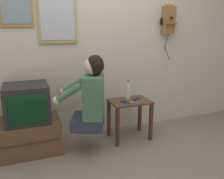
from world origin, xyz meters
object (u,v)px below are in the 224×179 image
Objects in this scene: framed_picture at (15,3)px; cell_phone_held at (125,102)px; wall_mirror at (57,11)px; television at (27,103)px; cell_phone_spare at (136,99)px; toothbrush at (135,102)px; water_bottle at (128,90)px; person at (91,95)px; wall_phone_antique at (168,20)px.

framed_picture is 1.70m from cell_phone_held.
cell_phone_held is (0.72, -0.38, -1.09)m from wall_mirror.
television is at bearing -85.15° from framed_picture.
toothbrush reaches higher than cell_phone_spare.
framed_picture is 3.85× the size of cell_phone_held.
water_bottle is 1.54× the size of toothbrush.
toothbrush is at bearing -64.38° from person.
person is at bearing -34.60° from framed_picture.
cell_phone_held is 0.20m from cell_phone_spare.
framed_picture reaches higher than water_bottle.
cell_phone_held is (0.47, 0.10, -0.16)m from person.
cell_phone_spare is at bearing -13.26° from framed_picture.
water_bottle reaches higher than cell_phone_spare.
television is 0.64× the size of wall_mirror.
wall_phone_antique is 1.27m from toothbrush.
water_bottle is (1.27, -0.26, -1.06)m from framed_picture.
wall_phone_antique is at bearing -49.13° from person.
cell_phone_spare is 0.84× the size of toothbrush.
person is 5.28× the size of toothbrush.
television reaches higher than toothbrush.
toothbrush is at bearing -70.90° from cell_phone_spare.
framed_picture reaches higher than wall_phone_antique.
framed_picture is at bearing -142.28° from cell_phone_spare.
wall_phone_antique is 1.15m from water_bottle.
wall_mirror is at bearing 43.53° from toothbrush.
wall_phone_antique is at bearing -1.55° from wall_mirror.
cell_phone_spare is 0.54× the size of water_bottle.
television is 2.16m from wall_phone_antique.
television is 0.93× the size of framed_picture.
wall_phone_antique is 1.97m from framed_picture.
television is 1.13m from wall_mirror.
television is at bearing -132.24° from cell_phone_spare.
person is at bearing 75.43° from toothbrush.
wall_phone_antique reaches higher than cell_phone_spare.
cell_phone_spare is (-0.60, -0.28, -1.00)m from wall_phone_antique.
television is 3.01× the size of toothbrush.
wall_phone_antique is 1.06× the size of wall_mirror.
cell_phone_held is (1.15, -0.14, -0.08)m from television.
person is 0.61m from water_bottle.
cell_phone_spare is (1.34, -0.08, -0.08)m from television.
cell_phone_held is 0.13m from toothbrush.
television is 1.12m from framed_picture.
framed_picture is (-0.70, 0.49, 1.01)m from person.
television is at bearing -174.07° from wall_phone_antique.
wall_mirror is 5.58× the size of cell_phone_spare.
wall_mirror reaches higher than water_bottle.
wall_phone_antique is 1.53× the size of framed_picture.
wall_phone_antique is at bearing 5.93° from television.
cell_phone_held is (-0.79, -0.34, -1.00)m from wall_phone_antique.
toothbrush is at bearing -27.80° from wall_mirror.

